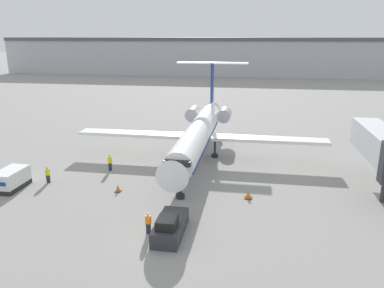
{
  "coord_description": "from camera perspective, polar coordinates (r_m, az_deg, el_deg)",
  "views": [
    {
      "loc": [
        6.24,
        -23.36,
        14.1
      ],
      "look_at": [
        0.0,
        13.59,
        3.28
      ],
      "focal_mm": 35.0,
      "sensor_mm": 36.0,
      "label": 1
    }
  ],
  "objects": [
    {
      "name": "pushback_tug",
      "position": [
        28.12,
        -3.34,
        -12.41
      ],
      "size": [
        1.94,
        4.72,
        1.84
      ],
      "color": "#2D2D33",
      "rests_on": "ground"
    },
    {
      "name": "worker_near_tug",
      "position": [
        28.31,
        -6.68,
        -11.83
      ],
      "size": [
        0.4,
        0.24,
        1.7
      ],
      "color": "#232838",
      "rests_on": "ground"
    },
    {
      "name": "terminal_building",
      "position": [
        143.67,
        7.27,
        13.08
      ],
      "size": [
        180.0,
        16.8,
        13.65
      ],
      "color": "#B2B2B7",
      "rests_on": "ground"
    },
    {
      "name": "worker_by_wing",
      "position": [
        41.58,
        -12.4,
        -2.73
      ],
      "size": [
        0.4,
        0.25,
        1.79
      ],
      "color": "#232838",
      "rests_on": "ground"
    },
    {
      "name": "traffic_cone_right",
      "position": [
        34.43,
        8.59,
        -7.65
      ],
      "size": [
        0.72,
        0.72,
        0.71
      ],
      "color": "black",
      "rests_on": "ground"
    },
    {
      "name": "worker_on_apron",
      "position": [
        40.01,
        -21.12,
        -4.36
      ],
      "size": [
        0.4,
        0.24,
        1.65
      ],
      "color": "#232838",
      "rests_on": "ground"
    },
    {
      "name": "luggage_cart",
      "position": [
        39.86,
        -25.85,
        -4.85
      ],
      "size": [
        1.99,
        3.6,
        1.89
      ],
      "color": "#232326",
      "rests_on": "ground"
    },
    {
      "name": "jet_bridge",
      "position": [
        38.2,
        27.03,
        -0.33
      ],
      "size": [
        3.2,
        11.94,
        6.19
      ],
      "color": "#2D2D33",
      "rests_on": "ground"
    },
    {
      "name": "ground_plane",
      "position": [
        27.98,
        -4.79,
        -14.21
      ],
      "size": [
        600.0,
        600.0,
        0.0
      ],
      "primitive_type": "plane",
      "color": "gray"
    },
    {
      "name": "airplane_main",
      "position": [
        44.19,
        1.16,
        2.03
      ],
      "size": [
        29.58,
        28.72,
        10.47
      ],
      "color": "white",
      "rests_on": "ground"
    },
    {
      "name": "traffic_cone_left",
      "position": [
        36.11,
        -11.22,
        -6.64
      ],
      "size": [
        0.59,
        0.59,
        0.69
      ],
      "color": "black",
      "rests_on": "ground"
    }
  ]
}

